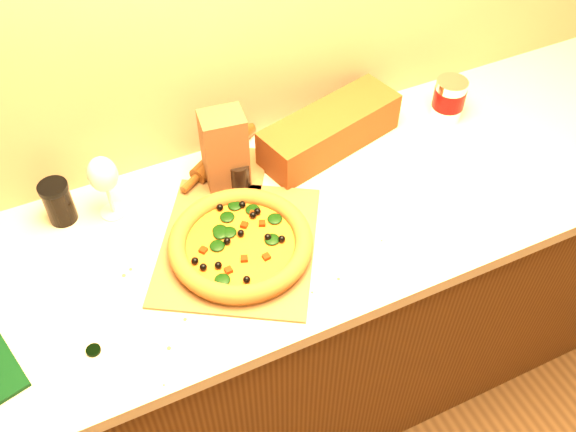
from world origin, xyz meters
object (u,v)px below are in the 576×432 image
object	(u,v)px
rolling_pin	(224,151)
pizza	(241,244)
pepper_grinder	(239,174)
wine_glass	(103,176)
pizza_peel	(239,240)
coffee_canister	(449,99)
dark_jar	(58,202)

from	to	relation	value
rolling_pin	pizza	bearing A→B (deg)	-104.39
pepper_grinder	wine_glass	xyz separation A→B (m)	(-0.33, 0.05, 0.09)
pizza_peel	pizza	bearing A→B (deg)	-72.86
pizza	coffee_canister	size ratio (longest dim) A/B	2.75
rolling_pin	dark_jar	bearing A→B (deg)	-175.01
pizza_peel	coffee_canister	xyz separation A→B (m)	(0.73, 0.19, 0.06)
pizza	pizza_peel	bearing A→B (deg)	75.99
pepper_grinder	wine_glass	world-z (taller)	wine_glass
rolling_pin	dark_jar	world-z (taller)	dark_jar
dark_jar	pizza	bearing A→B (deg)	-38.60
pizza	wine_glass	size ratio (longest dim) A/B	1.88
coffee_canister	wine_glass	size ratio (longest dim) A/B	0.69
pepper_grinder	coffee_canister	xyz separation A→B (m)	(0.66, 0.01, 0.02)
coffee_canister	wine_glass	xyz separation A→B (m)	(-0.99, 0.04, 0.06)
coffee_canister	dark_jar	size ratio (longest dim) A/B	1.07
pizza	coffee_canister	distance (m)	0.77
pizza	pepper_grinder	xyz separation A→B (m)	(0.08, 0.21, 0.01)
rolling_pin	dark_jar	xyz separation A→B (m)	(-0.45, -0.04, 0.03)
pizza_peel	rolling_pin	size ratio (longest dim) A/B	1.88
dark_jar	pepper_grinder	bearing A→B (deg)	-10.38
coffee_canister	dark_jar	xyz separation A→B (m)	(-1.10, 0.07, -0.01)
pizza	wine_glass	distance (m)	0.37
rolling_pin	wine_glass	world-z (taller)	wine_glass
coffee_canister	wine_glass	bearing A→B (deg)	177.82
pizza_peel	pizza	distance (m)	0.04
pizza_peel	pepper_grinder	xyz separation A→B (m)	(0.07, 0.17, 0.04)
coffee_canister	wine_glass	distance (m)	0.99
pizza	pepper_grinder	distance (m)	0.22
dark_jar	wine_glass	bearing A→B (deg)	-15.55
pizza_peel	rolling_pin	xyz separation A→B (m)	(0.08, 0.30, 0.02)
pizza	rolling_pin	size ratio (longest dim) A/B	1.11
pizza_peel	wine_glass	xyz separation A→B (m)	(-0.25, 0.22, 0.13)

